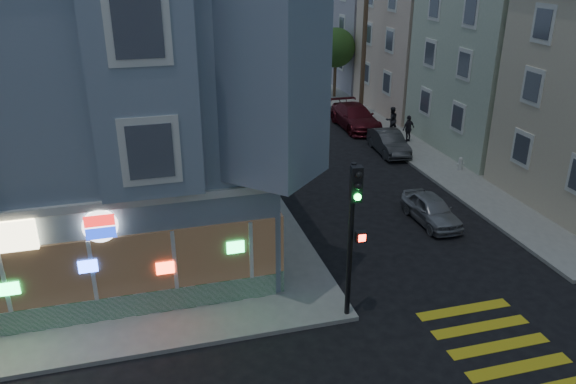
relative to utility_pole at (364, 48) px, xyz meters
name	(u,v)px	position (x,y,z in m)	size (l,w,h in m)	color
ground	(283,382)	(-12.00, -24.00, -4.80)	(120.00, 120.00, 0.00)	black
sidewalk_ne	(505,110)	(11.00, -1.00, -4.72)	(24.00, 42.00, 0.15)	gray
corner_building	(53,92)	(-18.00, -13.02, 1.02)	(14.60, 14.60, 11.40)	slate
row_house_b	(541,53)	(7.50, -8.00, 0.60)	(12.00, 8.60, 10.50)	#A8BBA2
row_house_c	(456,44)	(7.50, 1.00, -0.15)	(12.00, 8.60, 9.00)	beige
row_house_d	(401,20)	(7.50, 10.00, 0.60)	(12.00, 8.60, 10.50)	#9793A2
utility_pole	(364,48)	(0.00, 0.00, 0.00)	(2.20, 0.30, 9.00)	#4C3826
street_tree_near	(336,48)	(0.20, 6.00, -0.86)	(3.00, 3.00, 5.30)	#4C3826
street_tree_far	(305,34)	(0.20, 14.00, -0.86)	(3.00, 3.00, 5.30)	#4C3826
pedestrian_a	(392,120)	(0.34, -4.23, -3.82)	(0.81, 0.63, 1.66)	black
pedestrian_b	(408,129)	(0.54, -6.15, -3.84)	(0.94, 0.39, 1.60)	#26242D
parked_car_a	(431,209)	(-3.40, -16.25, -4.20)	(1.42, 3.52, 1.20)	#96979D
parked_car_b	(389,142)	(-1.30, -7.42, -4.15)	(1.37, 3.92, 1.29)	#35373A
parked_car_c	(355,117)	(-1.30, -2.22, -4.04)	(2.12, 5.23, 1.52)	maroon
parked_car_d	(297,98)	(-3.40, 4.32, -4.19)	(2.01, 4.35, 1.21)	gray
traffic_signal	(354,217)	(-9.27, -21.83, -1.23)	(0.60, 0.57, 5.05)	black
fire_hydrant	(460,163)	(1.00, -11.29, -4.28)	(0.40, 0.23, 0.69)	silver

